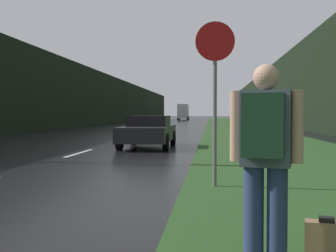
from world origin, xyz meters
TOP-DOWN VIEW (x-y plane):
  - grass_verge at (6.94, 40.00)m, footprint 6.00×240.00m
  - lane_stripe_c at (0.00, 13.88)m, footprint 0.12×3.00m
  - lane_stripe_d at (0.00, 20.88)m, footprint 0.12×3.00m
  - lane_stripe_e at (0.00, 27.88)m, footprint 0.12×3.00m
  - lane_stripe_f at (0.00, 34.88)m, footprint 0.12×3.00m
  - treeline_far_side at (-9.94, 50.00)m, footprint 2.00×140.00m
  - treeline_near_side at (12.94, 50.00)m, footprint 2.00×140.00m
  - stop_sign at (4.53, 7.59)m, footprint 0.71×0.07m
  - hitchhiker_with_backpack at (4.91, 3.51)m, footprint 0.59×0.48m
  - suitcase at (5.45, 3.68)m, footprint 0.38×0.23m
  - car_passing_near at (1.97, 16.62)m, footprint 1.92×4.64m
  - delivery_truck at (-1.97, 97.55)m, footprint 2.45×7.64m

SIDE VIEW (x-z plane):
  - lane_stripe_c at x=0.00m, z-range 0.00..0.01m
  - lane_stripe_d at x=0.00m, z-range 0.00..0.01m
  - lane_stripe_e at x=0.00m, z-range 0.00..0.01m
  - lane_stripe_f at x=0.00m, z-range 0.00..0.01m
  - grass_verge at x=6.94m, z-range 0.00..0.02m
  - suitcase at x=5.45m, z-range -0.01..0.42m
  - car_passing_near at x=1.97m, z-range 0.02..1.29m
  - hitchhiker_with_backpack at x=4.91m, z-range 0.13..1.87m
  - stop_sign at x=4.53m, z-range 0.35..3.34m
  - delivery_truck at x=-1.97m, z-range 0.07..3.70m
  - treeline_far_side at x=-9.94m, z-range 0.00..6.54m
  - treeline_near_side at x=12.94m, z-range 0.00..7.48m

